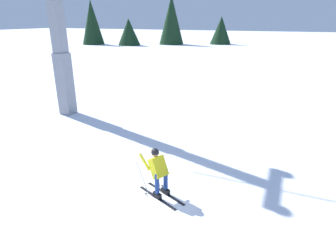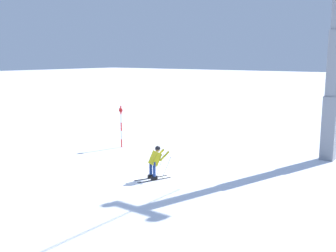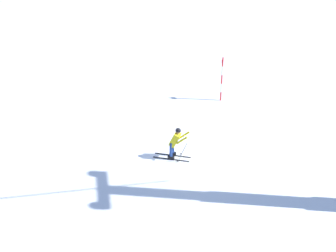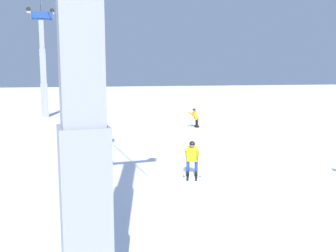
{
  "view_description": "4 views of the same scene",
  "coord_description": "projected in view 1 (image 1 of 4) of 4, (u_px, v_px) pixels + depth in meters",
  "views": [
    {
      "loc": [
        3.81,
        -5.54,
        4.93
      ],
      "look_at": [
        -0.01,
        3.28,
        1.32
      ],
      "focal_mm": 30.5,
      "sensor_mm": 36.0,
      "label": 1
    },
    {
      "loc": [
        13.69,
        11.52,
        5.26
      ],
      "look_at": [
        1.3,
        2.25,
        2.56
      ],
      "focal_mm": 42.48,
      "sensor_mm": 36.0,
      "label": 2
    },
    {
      "loc": [
        3.85,
        17.0,
        10.06
      ],
      "look_at": [
        1.13,
        2.09,
        2.12
      ],
      "focal_mm": 47.53,
      "sensor_mm": 36.0,
      "label": 3
    },
    {
      "loc": [
        -12.44,
        6.72,
        3.98
      ],
      "look_at": [
        0.24,
        2.22,
        2.14
      ],
      "focal_mm": 39.04,
      "sensor_mm": 36.0,
      "label": 4
    }
  ],
  "objects": [
    {
      "name": "skier_carving_main",
      "position": [
        158.0,
        169.0,
        8.29
      ],
      "size": [
        1.62,
        1.13,
        1.58
      ],
      "color": "black",
      "rests_on": "ground_plane"
    },
    {
      "name": "tree_line_ridge",
      "position": [
        151.0,
        24.0,
        57.87
      ],
      "size": [
        28.53,
        15.31,
        9.52
      ],
      "color": "black",
      "rests_on": "ground_plane"
    },
    {
      "name": "ground_plane",
      "position": [
        122.0,
        209.0,
        7.91
      ],
      "size": [
        260.0,
        260.0,
        0.0
      ],
      "primitive_type": "plane",
      "color": "white"
    },
    {
      "name": "lift_tower_near",
      "position": [
        58.0,
        31.0,
        14.38
      ],
      "size": [
        0.68,
        2.55,
        10.44
      ],
      "color": "gray",
      "rests_on": "ground_plane"
    }
  ]
}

